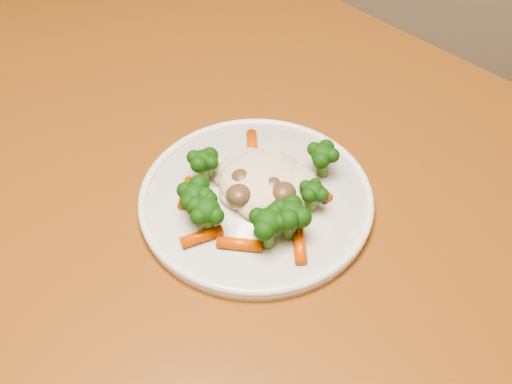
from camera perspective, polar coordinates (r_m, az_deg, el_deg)
dining_table at (r=0.81m, az=-4.21°, el=-3.14°), size 1.38×1.14×0.75m
plate at (r=0.69m, az=-0.00°, el=-0.80°), size 0.25×0.25×0.01m
meal at (r=0.67m, az=0.13°, el=0.15°), size 0.17×0.18×0.04m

